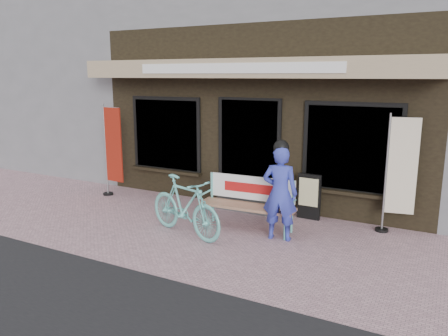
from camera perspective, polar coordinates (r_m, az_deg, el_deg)
The scene contains 9 objects.
ground at distance 7.34m, azimuth -3.41°, elevation -8.97°, with size 70.00×70.00×0.00m, color #C496A1.
storefront at distance 11.39m, azimuth 9.87°, elevation 13.70°, with size 7.00×6.77×6.00m.
neighbor_left_near at distance 16.58m, azimuth -19.39°, elevation 13.36°, with size 10.00×7.00×6.40m, color slate.
bench at distance 7.59m, azimuth 3.27°, elevation -4.03°, with size 1.69×0.52×0.91m.
person at distance 7.06m, azimuth 7.32°, elevation -3.03°, with size 0.62×0.46×1.64m.
bicycle at distance 7.29m, azimuth -5.13°, elevation -4.98°, with size 0.47×1.66×1.00m, color #62BFB7.
nobori_red at distance 9.78m, azimuth -14.38°, elevation 2.34°, with size 0.59×0.23×2.02m.
nobori_cream at distance 7.80m, azimuth 21.92°, elevation -0.55°, with size 0.60×0.26×2.03m.
menu_stand at distance 8.23m, azimuth 11.05°, elevation -3.62°, with size 0.43×0.11×0.85m.
Camera 1 is at (3.59, -5.84, 2.63)m, focal length 35.00 mm.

